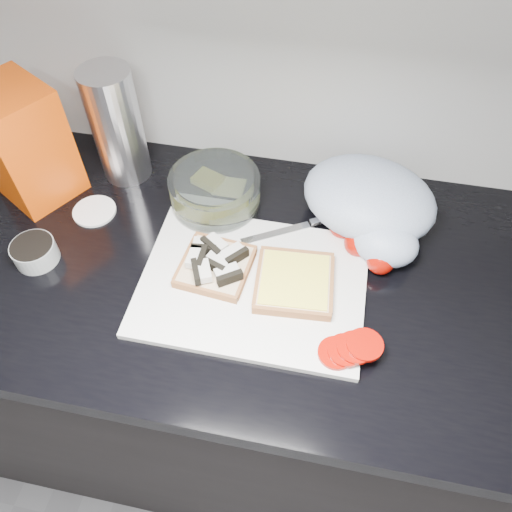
{
  "coord_description": "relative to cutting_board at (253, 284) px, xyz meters",
  "views": [
    {
      "loc": [
        0.2,
        0.65,
        1.64
      ],
      "look_at": [
        0.09,
        1.18,
        0.95
      ],
      "focal_mm": 35.0,
      "sensor_mm": 36.0,
      "label": 1
    }
  ],
  "objects": [
    {
      "name": "bread_bag",
      "position": [
        -0.49,
        0.16,
        0.11
      ],
      "size": [
        0.2,
        0.19,
        0.23
      ],
      "primitive_type": "cube",
      "rotation": [
        0.0,
        0.0,
        -0.53
      ],
      "color": "red",
      "rests_on": "countertop"
    },
    {
      "name": "bread_right",
      "position": [
        0.07,
        0.01,
        0.02
      ],
      "size": [
        0.15,
        0.15,
        0.02
      ],
      "rotation": [
        0.0,
        0.0,
        0.07
      ],
      "color": "#C9B18D",
      "rests_on": "cutting_board"
    },
    {
      "name": "grocery_bag",
      "position": [
        0.19,
        0.19,
        0.05
      ],
      "size": [
        0.31,
        0.3,
        0.11
      ],
      "rotation": [
        0.0,
        0.0,
        -0.31
      ],
      "color": "silver",
      "rests_on": "countertop"
    },
    {
      "name": "tub_lid",
      "position": [
        -0.35,
        0.12,
        -0.0
      ],
      "size": [
        0.11,
        0.11,
        0.01
      ],
      "primitive_type": "cylinder",
      "rotation": [
        0.0,
        0.0,
        -0.31
      ],
      "color": "white",
      "rests_on": "countertop"
    },
    {
      "name": "base_cabinet",
      "position": [
        -0.09,
        0.05,
        -0.48
      ],
      "size": [
        3.5,
        0.6,
        0.86
      ],
      "primitive_type": "cube",
      "color": "black",
      "rests_on": "ground"
    },
    {
      "name": "tomato_slices",
      "position": [
        0.18,
        -0.1,
        0.02
      ],
      "size": [
        0.11,
        0.09,
        0.02
      ],
      "rotation": [
        0.0,
        0.0,
        -0.1
      ],
      "color": "#A00D03",
      "rests_on": "cutting_board"
    },
    {
      "name": "seed_tub",
      "position": [
        -0.41,
        -0.02,
        0.02
      ],
      "size": [
        0.08,
        0.08,
        0.04
      ],
      "color": "#989D9C",
      "rests_on": "countertop"
    },
    {
      "name": "bread_left",
      "position": [
        -0.07,
        0.02,
        0.02
      ],
      "size": [
        0.14,
        0.14,
        0.04
      ],
      "rotation": [
        0.0,
        0.0,
        -0.1
      ],
      "color": "#C9B18D",
      "rests_on": "cutting_board"
    },
    {
      "name": "countertop",
      "position": [
        -0.09,
        0.05,
        -0.03
      ],
      "size": [
        3.5,
        0.64,
        0.04
      ],
      "primitive_type": "cube",
      "color": "black",
      "rests_on": "base_cabinet"
    },
    {
      "name": "whole_tomatoes",
      "position": [
        0.18,
        0.12,
        0.02
      ],
      "size": [
        0.13,
        0.12,
        0.05
      ],
      "rotation": [
        0.0,
        0.0,
        -0.34
      ],
      "color": "#A00D03",
      "rests_on": "countertop"
    },
    {
      "name": "knife",
      "position": [
        0.07,
        0.15,
        0.01
      ],
      "size": [
        0.19,
        0.12,
        0.01
      ],
      "rotation": [
        0.0,
        0.0,
        0.53
      ],
      "color": "#B9B9BE",
      "rests_on": "cutting_board"
    },
    {
      "name": "cutting_board",
      "position": [
        0.0,
        0.0,
        0.0
      ],
      "size": [
        0.4,
        0.3,
        0.01
      ],
      "primitive_type": "cube",
      "color": "silver",
      "rests_on": "countertop"
    },
    {
      "name": "steel_canister",
      "position": [
        -0.33,
        0.24,
        0.11
      ],
      "size": [
        0.1,
        0.1,
        0.24
      ],
      "primitive_type": "cylinder",
      "color": "silver",
      "rests_on": "countertop"
    },
    {
      "name": "glass_bowl",
      "position": [
        -0.11,
        0.18,
        0.03
      ],
      "size": [
        0.18,
        0.18,
        0.08
      ],
      "rotation": [
        0.0,
        0.0,
        -0.38
      ],
      "color": "silver",
      "rests_on": "countertop"
    }
  ]
}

